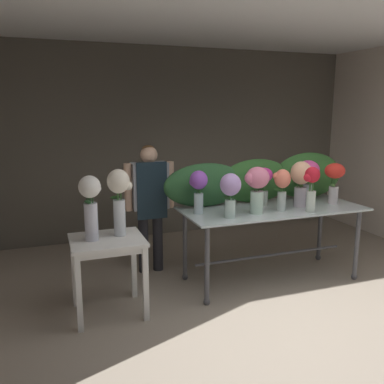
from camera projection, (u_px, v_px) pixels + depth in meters
ground_plane at (225, 272)px, 4.96m from camera, size 8.02×8.02×0.00m
wall_back at (178, 143)px, 6.36m from camera, size 5.75×0.12×2.83m
ceiling_slab at (230, 17)px, 4.38m from camera, size 5.87×3.77×0.12m
display_table_glass at (272, 219)px, 4.61m from camera, size 2.04×0.87×0.85m
side_table_white at (107, 249)px, 3.85m from camera, size 0.67×0.60×0.75m
florist at (150, 196)px, 4.81m from camera, size 0.60×0.24×1.52m
foliage_backdrop at (264, 180)px, 4.84m from camera, size 2.31×0.30×0.56m
vase_scarlet_tulips at (335, 178)px, 4.70m from camera, size 0.23×0.23×0.48m
vase_rosy_roses at (257, 185)px, 4.27m from camera, size 0.28×0.25×0.50m
vase_peach_freesia at (301, 180)px, 4.58m from camera, size 0.24×0.24×0.51m
vase_violet_hydrangea at (198, 187)px, 4.28m from camera, size 0.19×0.19×0.46m
vase_fuchsia_lilies at (308, 175)px, 4.83m from camera, size 0.28×0.26×0.49m
vase_lilac_ranunculus at (230, 190)px, 4.10m from camera, size 0.21×0.21×0.46m
vase_magenta_stock at (264, 181)px, 4.63m from camera, size 0.21×0.20×0.43m
vase_coral_dahlias at (282, 185)px, 4.40m from camera, size 0.19×0.18×0.45m
vase_crimson_carnations at (311, 186)px, 4.33m from camera, size 0.19×0.16×0.49m
vase_white_roses_tall at (91, 205)px, 3.71m from camera, size 0.20×0.20×0.60m
vase_cream_lisianthus_tall at (119, 196)px, 3.85m from camera, size 0.24×0.21×0.64m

